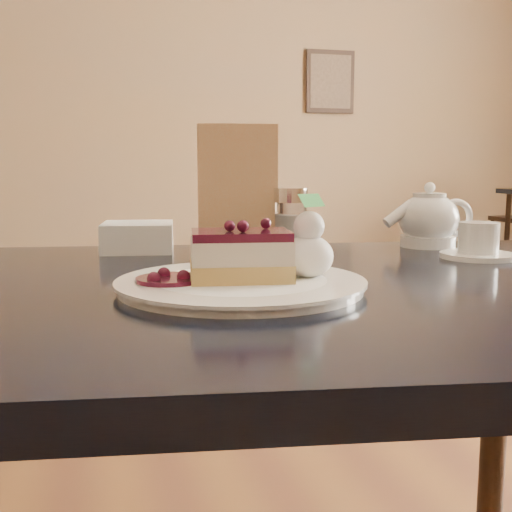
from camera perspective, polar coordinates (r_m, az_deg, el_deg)
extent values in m
cube|color=#8F785D|center=(5.62, -11.49, 14.46)|extent=(8.00, 0.02, 3.00)
cube|color=black|center=(5.99, 6.61, 15.14)|extent=(0.45, 0.03, 0.55)
cube|color=black|center=(0.80, -1.67, -3.74)|extent=(1.25, 0.93, 0.04)
cylinder|color=black|center=(1.36, 20.35, -15.15)|extent=(0.05, 0.05, 0.68)
cylinder|color=white|center=(0.75, -1.36, -2.60)|extent=(0.28, 0.28, 0.01)
cube|color=#E3C352|center=(0.74, -1.37, -1.35)|extent=(0.13, 0.10, 0.02)
cube|color=beige|center=(0.74, -1.37, 0.49)|extent=(0.12, 0.10, 0.03)
cube|color=black|center=(0.74, -1.38, 1.90)|extent=(0.12, 0.09, 0.01)
ellipsoid|color=white|center=(0.76, 4.70, -0.03)|extent=(0.06, 0.06, 0.05)
cylinder|color=black|center=(0.74, -7.68, -2.10)|extent=(0.08, 0.08, 0.01)
cylinder|color=white|center=(1.06, 19.10, 0.04)|extent=(0.12, 0.12, 0.01)
cylinder|color=white|center=(1.06, 19.18, 1.55)|extent=(0.06, 0.06, 0.05)
ellipsoid|color=white|center=(1.18, 15.08, 2.98)|extent=(0.11, 0.11, 0.09)
cylinder|color=white|center=(1.17, 15.17, 5.47)|extent=(0.06, 0.06, 0.01)
cylinder|color=white|center=(1.14, 11.89, 2.94)|extent=(0.06, 0.02, 0.05)
cube|color=beige|center=(1.10, -1.65, 6.10)|extent=(0.14, 0.05, 0.21)
cylinder|color=white|center=(1.09, 3.08, 2.65)|extent=(0.05, 0.05, 0.08)
cylinder|color=silver|center=(1.09, 3.11, 5.44)|extent=(0.06, 0.06, 0.02)
cube|color=white|center=(1.10, -10.46, 1.68)|extent=(0.13, 0.13, 0.05)
cylinder|color=black|center=(5.38, 21.41, 1.77)|extent=(0.04, 0.04, 0.64)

